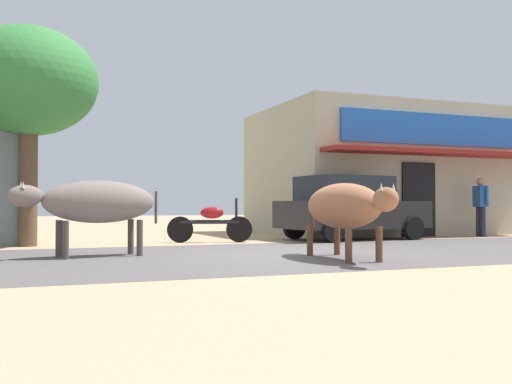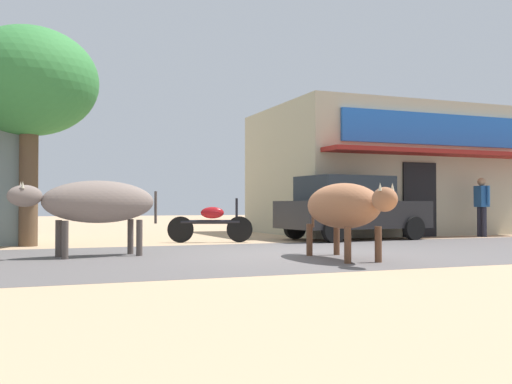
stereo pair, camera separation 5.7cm
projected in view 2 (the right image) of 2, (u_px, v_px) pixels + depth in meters
The scene contains 9 objects.
ground at pixel (292, 254), 10.89m from camera, with size 80.00×80.00×0.00m, color tan.
asphalt_road at pixel (292, 254), 10.89m from camera, with size 72.00×5.89×0.00m, color #595453.
storefront_right_club at pixel (381, 172), 19.46m from camera, with size 7.52×6.29×3.93m.
roadside_tree at pixel (29, 83), 13.00m from camera, with size 2.98×2.98×4.80m.
parked_hatchback_car at pixel (351, 207), 15.41m from camera, with size 3.98×2.28×1.64m.
parked_motorcycle at pixel (211, 223), 14.23m from camera, with size 1.98×0.62×1.06m.
cow_near_brown at pixel (96, 203), 10.32m from camera, with size 2.57×1.00×1.33m.
cow_far_dark at pixel (343, 206), 9.84m from camera, with size 0.87×2.87×1.26m.
pedestrian_by_shop at pixel (482, 202), 16.83m from camera, with size 0.33×0.61×1.67m.
Camera 2 is at (-4.58, -9.93, 0.90)m, focal length 41.65 mm.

